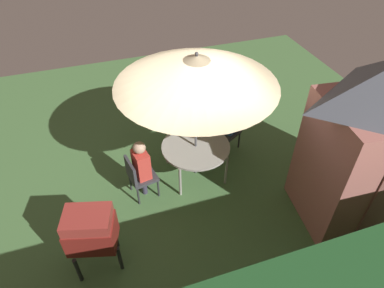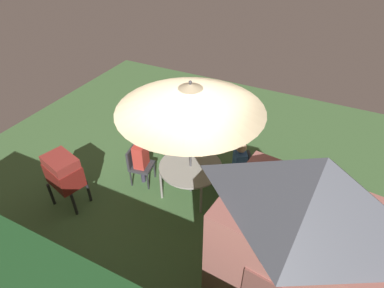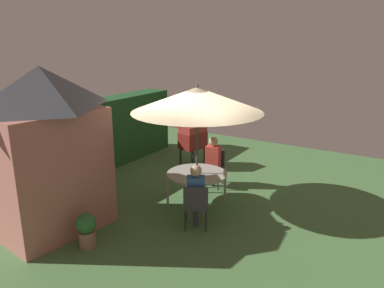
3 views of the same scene
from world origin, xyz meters
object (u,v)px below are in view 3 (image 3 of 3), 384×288
(bbq_grill, at_px, (193,138))
(chair_far_side, at_px, (196,203))
(patio_table, at_px, (197,175))
(patio_umbrella, at_px, (197,100))
(person_in_blue, at_px, (196,189))
(potted_plant_by_shed, at_px, (87,229))
(garden_shed, at_px, (47,150))
(person_in_red, at_px, (213,156))
(chair_near_shed, at_px, (214,165))

(bbq_grill, relative_size, chair_far_side, 1.33)
(patio_table, relative_size, chair_far_side, 1.46)
(patio_umbrella, xyz_separation_m, bbq_grill, (2.09, 1.41, -1.48))
(chair_far_side, bearing_deg, person_in_blue, 30.33)
(patio_umbrella, height_order, person_in_blue, patio_umbrella)
(patio_table, distance_m, potted_plant_by_shed, 2.65)
(garden_shed, relative_size, patio_table, 2.35)
(person_in_blue, bearing_deg, potted_plant_by_shed, 143.27)
(bbq_grill, relative_size, person_in_red, 0.95)
(garden_shed, bearing_deg, chair_near_shed, -23.35)
(chair_far_side, xyz_separation_m, potted_plant_by_shed, (-1.57, 1.27, -0.18))
(garden_shed, height_order, patio_table, garden_shed)
(patio_umbrella, distance_m, bbq_grill, 2.92)
(bbq_grill, relative_size, potted_plant_by_shed, 1.91)
(bbq_grill, height_order, chair_near_shed, bbq_grill)
(bbq_grill, distance_m, chair_far_side, 3.64)
(patio_umbrella, bearing_deg, bbq_grill, 34.00)
(bbq_grill, bearing_deg, potted_plant_by_shed, -171.38)
(patio_table, height_order, person_in_blue, person_in_blue)
(patio_umbrella, relative_size, person_in_blue, 2.18)
(chair_near_shed, distance_m, chair_far_side, 2.27)
(garden_shed, bearing_deg, person_in_red, -24.07)
(garden_shed, distance_m, patio_umbrella, 3.05)
(person_in_red, bearing_deg, chair_near_shed, 10.58)
(bbq_grill, bearing_deg, person_in_red, -129.55)
(potted_plant_by_shed, relative_size, person_in_red, 0.50)
(patio_table, xyz_separation_m, person_in_blue, (-0.88, -0.52, 0.11))
(potted_plant_by_shed, bearing_deg, bbq_grill, 8.62)
(garden_shed, height_order, chair_far_side, garden_shed)
(chair_near_shed, relative_size, chair_far_side, 1.00)
(patio_table, bearing_deg, bbq_grill, 34.00)
(patio_table, distance_m, chair_near_shed, 1.21)
(patio_table, distance_m, person_in_blue, 1.03)
(person_in_red, height_order, person_in_blue, same)
(patio_table, height_order, patio_umbrella, patio_umbrella)
(bbq_grill, bearing_deg, chair_far_side, -147.12)
(patio_umbrella, xyz_separation_m, potted_plant_by_shed, (-2.53, 0.71, -1.98))
(person_in_red, bearing_deg, patio_table, -169.42)
(bbq_grill, bearing_deg, patio_umbrella, -146.00)
(garden_shed, relative_size, person_in_blue, 2.45)
(person_in_red, bearing_deg, bbq_grill, 50.45)
(bbq_grill, height_order, person_in_blue, person_in_blue)
(person_in_red, distance_m, person_in_blue, 2.11)
(person_in_red, bearing_deg, person_in_blue, -159.97)
(patio_umbrella, bearing_deg, chair_near_shed, 10.58)
(bbq_grill, bearing_deg, person_in_blue, -147.06)
(patio_umbrella, bearing_deg, patio_table, 4.76)
(patio_table, bearing_deg, person_in_red, 10.58)
(patio_table, height_order, chair_near_shed, chair_near_shed)
(garden_shed, distance_m, chair_near_shed, 4.02)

